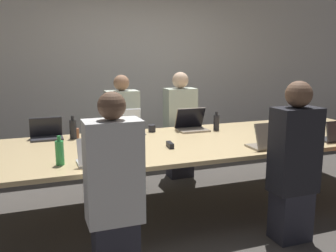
{
  "coord_description": "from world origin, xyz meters",
  "views": [
    {
      "loc": [
        -1.6,
        -3.51,
        1.65
      ],
      "look_at": [
        -0.27,
        0.1,
        0.89
      ],
      "focal_mm": 40.0,
      "sensor_mm": 36.0,
      "label": 1
    }
  ],
  "objects_px": {
    "person_near_midright": "(294,165)",
    "cup_far_midleft": "(152,128)",
    "stapler": "(170,145)",
    "person_far_center": "(180,127)",
    "person_far_midleft": "(123,133)",
    "bottle_far_left": "(73,129)",
    "laptop_far_left": "(46,133)",
    "cup_far_left": "(75,133)",
    "cup_near_midright": "(293,141)",
    "laptop_near_midright": "(269,141)",
    "laptop_near_left": "(98,157)",
    "person_near_left": "(114,192)",
    "bottle_far_center": "(216,122)",
    "laptop_far_midleft": "(128,126)",
    "bottle_near_left": "(60,152)",
    "laptop_far_center": "(191,124)"
  },
  "relations": [
    {
      "from": "person_near_left",
      "to": "laptop_far_left",
      "type": "xyz_separation_m",
      "value": [
        -0.38,
        1.61,
        0.14
      ]
    },
    {
      "from": "laptop_near_left",
      "to": "laptop_far_midleft",
      "type": "distance_m",
      "value": 1.23
    },
    {
      "from": "bottle_far_center",
      "to": "cup_far_left",
      "type": "relative_size",
      "value": 2.15
    },
    {
      "from": "laptop_near_midright",
      "to": "cup_near_midright",
      "type": "xyz_separation_m",
      "value": [
        0.29,
        0.0,
        -0.03
      ]
    },
    {
      "from": "person_near_midright",
      "to": "cup_far_midleft",
      "type": "relative_size",
      "value": 16.82
    },
    {
      "from": "laptop_far_left",
      "to": "stapler",
      "type": "height_order",
      "value": "laptop_far_left"
    },
    {
      "from": "person_far_center",
      "to": "person_far_midleft",
      "type": "relative_size",
      "value": 1.01
    },
    {
      "from": "person_far_midleft",
      "to": "cup_far_left",
      "type": "bearing_deg",
      "value": -145.42
    },
    {
      "from": "cup_near_midright",
      "to": "person_near_left",
      "type": "height_order",
      "value": "person_near_left"
    },
    {
      "from": "person_near_left",
      "to": "bottle_far_center",
      "type": "height_order",
      "value": "person_near_left"
    },
    {
      "from": "bottle_near_left",
      "to": "person_far_center",
      "type": "relative_size",
      "value": 0.17
    },
    {
      "from": "laptop_far_midleft",
      "to": "bottle_far_left",
      "type": "relative_size",
      "value": 1.31
    },
    {
      "from": "bottle_near_left",
      "to": "bottle_far_center",
      "type": "relative_size",
      "value": 1.1
    },
    {
      "from": "person_far_center",
      "to": "laptop_far_left",
      "type": "height_order",
      "value": "person_far_center"
    },
    {
      "from": "person_far_center",
      "to": "cup_far_midleft",
      "type": "distance_m",
      "value": 0.71
    },
    {
      "from": "laptop_far_center",
      "to": "cup_far_midleft",
      "type": "relative_size",
      "value": 4.22
    },
    {
      "from": "bottle_near_left",
      "to": "person_near_left",
      "type": "bearing_deg",
      "value": -60.79
    },
    {
      "from": "laptop_near_midright",
      "to": "bottle_near_left",
      "type": "bearing_deg",
      "value": -4.23
    },
    {
      "from": "bottle_far_center",
      "to": "laptop_near_midright",
      "type": "bearing_deg",
      "value": -85.69
    },
    {
      "from": "bottle_near_left",
      "to": "bottle_far_center",
      "type": "height_order",
      "value": "bottle_near_left"
    },
    {
      "from": "laptop_far_left",
      "to": "cup_far_left",
      "type": "distance_m",
      "value": 0.3
    },
    {
      "from": "laptop_near_midright",
      "to": "laptop_far_center",
      "type": "xyz_separation_m",
      "value": [
        -0.35,
        1.05,
        0.0
      ]
    },
    {
      "from": "cup_near_midright",
      "to": "laptop_near_left",
      "type": "distance_m",
      "value": 1.92
    },
    {
      "from": "cup_near_midright",
      "to": "laptop_far_midleft",
      "type": "bearing_deg",
      "value": 140.13
    },
    {
      "from": "person_near_left",
      "to": "bottle_far_center",
      "type": "xyz_separation_m",
      "value": [
        1.53,
        1.38,
        0.17
      ]
    },
    {
      "from": "person_near_left",
      "to": "person_far_center",
      "type": "distance_m",
      "value": 2.41
    },
    {
      "from": "person_far_midleft",
      "to": "bottle_far_left",
      "type": "bearing_deg",
      "value": -144.41
    },
    {
      "from": "person_far_midleft",
      "to": "person_near_left",
      "type": "bearing_deg",
      "value": -105.1
    },
    {
      "from": "person_near_left",
      "to": "laptop_far_center",
      "type": "relative_size",
      "value": 3.9
    },
    {
      "from": "bottle_far_center",
      "to": "person_far_midleft",
      "type": "height_order",
      "value": "person_far_midleft"
    },
    {
      "from": "bottle_near_left",
      "to": "cup_far_midleft",
      "type": "distance_m",
      "value": 1.49
    },
    {
      "from": "cup_near_midright",
      "to": "person_near_left",
      "type": "distance_m",
      "value": 1.94
    },
    {
      "from": "laptop_near_midright",
      "to": "cup_near_midright",
      "type": "height_order",
      "value": "laptop_near_midright"
    },
    {
      "from": "laptop_near_midright",
      "to": "laptop_far_center",
      "type": "height_order",
      "value": "laptop_far_center"
    },
    {
      "from": "person_near_midright",
      "to": "stapler",
      "type": "relative_size",
      "value": 9.25
    },
    {
      "from": "person_near_midright",
      "to": "cup_far_midleft",
      "type": "distance_m",
      "value": 1.72
    },
    {
      "from": "cup_near_midright",
      "to": "bottle_far_left",
      "type": "distance_m",
      "value": 2.28
    },
    {
      "from": "laptop_near_left",
      "to": "person_far_center",
      "type": "xyz_separation_m",
      "value": [
        1.35,
        1.54,
        -0.13
      ]
    },
    {
      "from": "laptop_near_midright",
      "to": "person_near_left",
      "type": "bearing_deg",
      "value": 15.15
    },
    {
      "from": "cup_near_midright",
      "to": "laptop_near_left",
      "type": "xyz_separation_m",
      "value": [
        -1.92,
        0.04,
        0.02
      ]
    },
    {
      "from": "laptop_far_center",
      "to": "cup_far_left",
      "type": "height_order",
      "value": "laptop_far_center"
    },
    {
      "from": "laptop_far_midleft",
      "to": "cup_near_midright",
      "type": "bearing_deg",
      "value": -39.87
    },
    {
      "from": "laptop_near_midright",
      "to": "person_far_center",
      "type": "height_order",
      "value": "person_far_center"
    },
    {
      "from": "person_far_midleft",
      "to": "laptop_far_left",
      "type": "height_order",
      "value": "person_far_midleft"
    },
    {
      "from": "person_far_center",
      "to": "stapler",
      "type": "xyz_separation_m",
      "value": [
        -0.6,
        -1.21,
        0.09
      ]
    },
    {
      "from": "laptop_far_midleft",
      "to": "cup_far_midleft",
      "type": "distance_m",
      "value": 0.28
    },
    {
      "from": "laptop_near_left",
      "to": "bottle_far_center",
      "type": "height_order",
      "value": "laptop_near_left"
    },
    {
      "from": "person_near_midright",
      "to": "laptop_far_midleft",
      "type": "bearing_deg",
      "value": -54.94
    },
    {
      "from": "bottle_far_left",
      "to": "cup_far_midleft",
      "type": "bearing_deg",
      "value": 3.07
    },
    {
      "from": "laptop_far_left",
      "to": "person_near_left",
      "type": "bearing_deg",
      "value": -76.66
    }
  ]
}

